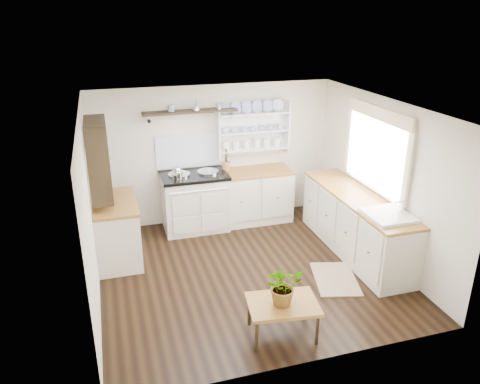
% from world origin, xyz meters
% --- Properties ---
extents(floor, '(4.00, 3.80, 0.01)m').
position_xyz_m(floor, '(0.00, 0.00, 0.00)').
color(floor, black).
rests_on(floor, ground).
extents(wall_back, '(4.00, 0.02, 2.30)m').
position_xyz_m(wall_back, '(0.00, 1.90, 1.15)').
color(wall_back, beige).
rests_on(wall_back, ground).
extents(wall_right, '(0.02, 3.80, 2.30)m').
position_xyz_m(wall_right, '(2.00, 0.00, 1.15)').
color(wall_right, beige).
rests_on(wall_right, ground).
extents(wall_left, '(0.02, 3.80, 2.30)m').
position_xyz_m(wall_left, '(-2.00, 0.00, 1.15)').
color(wall_left, beige).
rests_on(wall_left, ground).
extents(ceiling, '(4.00, 3.80, 0.01)m').
position_xyz_m(ceiling, '(0.00, 0.00, 2.30)').
color(ceiling, white).
rests_on(ceiling, wall_back).
extents(window, '(0.08, 1.55, 1.22)m').
position_xyz_m(window, '(1.95, 0.15, 1.56)').
color(window, white).
rests_on(window, wall_right).
extents(aga_cooker, '(1.06, 0.74, 0.98)m').
position_xyz_m(aga_cooker, '(-0.42, 1.57, 0.48)').
color(aga_cooker, beige).
rests_on(aga_cooker, floor).
extents(back_cabinets, '(1.27, 0.63, 0.90)m').
position_xyz_m(back_cabinets, '(0.60, 1.60, 0.46)').
color(back_cabinets, beige).
rests_on(back_cabinets, floor).
extents(right_cabinets, '(0.62, 2.43, 0.90)m').
position_xyz_m(right_cabinets, '(1.70, 0.10, 0.46)').
color(right_cabinets, beige).
rests_on(right_cabinets, floor).
extents(belfast_sink, '(0.55, 0.60, 0.45)m').
position_xyz_m(belfast_sink, '(1.70, -0.65, 0.80)').
color(belfast_sink, white).
rests_on(belfast_sink, right_cabinets).
extents(left_cabinets, '(0.62, 1.13, 0.90)m').
position_xyz_m(left_cabinets, '(-1.70, 0.90, 0.46)').
color(left_cabinets, beige).
rests_on(left_cabinets, floor).
extents(plate_rack, '(1.20, 0.22, 0.90)m').
position_xyz_m(plate_rack, '(0.65, 1.86, 1.56)').
color(plate_rack, white).
rests_on(plate_rack, wall_back).
extents(high_shelf, '(1.50, 0.29, 0.16)m').
position_xyz_m(high_shelf, '(-0.40, 1.78, 1.91)').
color(high_shelf, black).
rests_on(high_shelf, wall_back).
extents(left_shelving, '(0.28, 0.80, 1.05)m').
position_xyz_m(left_shelving, '(-1.84, 0.90, 1.55)').
color(left_shelving, black).
rests_on(left_shelving, wall_left).
extents(kettle, '(0.17, 0.17, 0.21)m').
position_xyz_m(kettle, '(-0.70, 1.45, 1.03)').
color(kettle, silver).
rests_on(kettle, aga_cooker).
extents(utensil_crock, '(0.13, 0.13, 0.16)m').
position_xyz_m(utensil_crock, '(0.14, 1.68, 0.99)').
color(utensil_crock, '#995F38').
rests_on(utensil_crock, back_cabinets).
extents(center_table, '(0.83, 0.65, 0.42)m').
position_xyz_m(center_table, '(-0.04, -1.40, 0.37)').
color(center_table, brown).
rests_on(center_table, floor).
extents(potted_plant, '(0.43, 0.38, 0.45)m').
position_xyz_m(potted_plant, '(-0.04, -1.40, 0.64)').
color(potted_plant, '#3F7233').
rests_on(potted_plant, center_table).
extents(floor_rug, '(0.75, 0.96, 0.02)m').
position_xyz_m(floor_rug, '(1.07, -0.54, 0.01)').
color(floor_rug, '#7F634A').
rests_on(floor_rug, floor).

